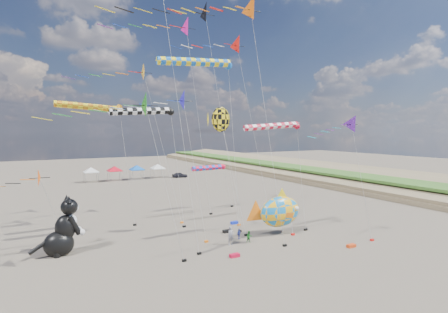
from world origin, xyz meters
name	(u,v)px	position (x,y,z in m)	size (l,w,h in m)	color
ground	(294,278)	(0.00, 0.00, 0.00)	(260.00, 260.00, 0.00)	brown
delta_kite_0	(24,181)	(-17.89, 16.24, 6.67)	(9.08, 1.86, 7.96)	#F5540B
delta_kite_1	(248,13)	(-0.36, 6.14, 21.37)	(10.84, 2.30, 22.81)	#FF650E
delta_kite_2	(202,13)	(-0.71, 14.65, 23.80)	(14.39, 2.55, 25.38)	black
delta_kite_3	(180,24)	(-0.59, 21.19, 24.30)	(13.85, 2.84, 25.97)	#FD1A9A
delta_kite_4	(137,72)	(-6.68, 18.90, 17.68)	(12.40, 2.22, 19.11)	orange
delta_kite_5	(241,45)	(6.80, 18.70, 22.15)	(12.71, 2.69, 23.74)	red
delta_kite_6	(139,108)	(-9.72, 7.17, 12.98)	(10.31, 2.23, 14.39)	#138314
delta_kite_8	(174,102)	(-5.39, 10.91, 13.84)	(10.09, 2.20, 15.25)	#251BC6
delta_kite_9	(346,127)	(8.77, 3.16, 11.55)	(8.84, 1.85, 12.81)	#5B1F96
windsock_0	(210,168)	(4.89, 23.87, 5.96)	(6.57, 0.73, 6.37)	red
windsock_1	(145,112)	(-6.33, 17.14, 13.24)	(8.34, 0.79, 13.70)	black
windsock_2	(92,108)	(-11.23, 20.61, 13.74)	(8.38, 0.75, 14.20)	orange
windsock_3	(199,63)	(-2.17, 12.32, 17.97)	(9.36, 0.86, 18.47)	blue
windsock_4	(275,127)	(5.07, 9.27, 11.61)	(8.36, 0.65, 12.02)	red
angelfish_kite	(219,120)	(0.39, 12.77, 12.32)	(3.74, 3.02, 13.74)	yellow
cat_inflatable	(62,225)	(-15.02, 14.20, 2.68)	(3.96, 1.98, 5.35)	black
fish_inflatable	(280,211)	(6.07, 9.57, 2.51)	(6.71, 2.81, 5.05)	#1378C1
person_adult	(231,236)	(-0.34, 9.03, 0.93)	(0.68, 0.44, 1.86)	gray
child_green	(249,237)	(1.65, 8.77, 0.59)	(0.58, 0.45, 1.19)	#1D7E22
child_blue	(239,234)	(1.38, 10.30, 0.54)	(0.63, 0.26, 1.07)	#2A3998
kite_bag_0	(234,223)	(3.94, 15.55, 0.15)	(0.90, 0.44, 0.30)	#142BCB
kite_bag_1	(227,231)	(1.39, 12.87, 0.15)	(0.90, 0.44, 0.30)	black
kite_bag_2	(351,246)	(9.47, 2.80, 0.15)	(0.90, 0.44, 0.30)	red
kite_bag_3	(235,255)	(-1.70, 5.99, 0.15)	(0.90, 0.44, 0.30)	red
tent_row	(126,166)	(1.50, 60.00, 3.15)	(19.20, 4.20, 3.80)	silver
parked_car	(180,175)	(13.82, 58.00, 0.62)	(1.47, 3.64, 1.24)	#26262D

